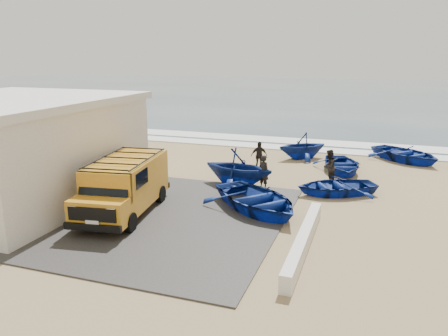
% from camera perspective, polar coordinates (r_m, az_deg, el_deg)
% --- Properties ---
extents(ground, '(160.00, 160.00, 0.00)m').
position_cam_1_polar(ground, '(18.36, -3.78, -4.49)').
color(ground, '#9D835B').
extents(slab, '(12.00, 10.00, 0.05)m').
position_cam_1_polar(slab, '(17.56, -12.39, -5.64)').
color(slab, '#3B3836').
rests_on(slab, ground).
extents(ocean, '(180.00, 88.00, 0.01)m').
position_cam_1_polar(ocean, '(72.53, 13.84, 9.50)').
color(ocean, '#385166').
rests_on(ocean, ground).
extents(surf_line, '(180.00, 1.60, 0.06)m').
position_cam_1_polar(surf_line, '(29.39, 5.32, 2.85)').
color(surf_line, white).
rests_on(surf_line, ground).
extents(surf_wash, '(180.00, 2.20, 0.04)m').
position_cam_1_polar(surf_wash, '(31.78, 6.41, 3.70)').
color(surf_wash, white).
rests_on(surf_wash, ground).
extents(building, '(8.40, 9.40, 4.30)m').
position_cam_1_polar(building, '(20.35, -26.10, 2.25)').
color(building, white).
rests_on(building, ground).
extents(parapet, '(0.35, 6.00, 0.55)m').
position_cam_1_polar(parapet, '(14.29, 10.37, -9.28)').
color(parapet, silver).
rests_on(parapet, ground).
extents(van, '(2.70, 5.34, 2.19)m').
position_cam_1_polar(van, '(17.17, -12.86, -2.08)').
color(van, orange).
rests_on(van, ground).
extents(boat_near_left, '(5.57, 5.44, 0.94)m').
position_cam_1_polar(boat_near_left, '(17.25, 4.26, -4.12)').
color(boat_near_left, navy).
rests_on(boat_near_left, ground).
extents(boat_near_right, '(4.31, 3.89, 0.73)m').
position_cam_1_polar(boat_near_right, '(19.91, 14.39, -2.29)').
color(boat_near_right, navy).
rests_on(boat_near_right, ground).
extents(boat_mid_left, '(3.81, 3.43, 1.78)m').
position_cam_1_polar(boat_mid_left, '(20.44, 1.86, 0.14)').
color(boat_mid_left, navy).
rests_on(boat_mid_left, ground).
extents(boat_mid_right, '(3.52, 4.25, 0.76)m').
position_cam_1_polar(boat_mid_right, '(23.70, 15.05, 0.40)').
color(boat_mid_right, navy).
rests_on(boat_mid_right, ground).
extents(boat_far_left, '(3.92, 3.86, 1.57)m').
position_cam_1_polar(boat_far_left, '(26.19, 10.20, 2.91)').
color(boat_far_left, navy).
rests_on(boat_far_left, ground).
extents(boat_far_right, '(5.16, 5.09, 0.88)m').
position_cam_1_polar(boat_far_right, '(27.28, 22.63, 1.73)').
color(boat_far_right, navy).
rests_on(boat_far_right, ground).
extents(fisherman_front, '(0.69, 0.61, 1.59)m').
position_cam_1_polar(fisherman_front, '(19.97, 5.23, -0.54)').
color(fisherman_front, black).
rests_on(fisherman_front, ground).
extents(fisherman_middle, '(0.83, 0.95, 1.64)m').
position_cam_1_polar(fisherman_middle, '(21.37, 13.53, 0.18)').
color(fisherman_middle, black).
rests_on(fisherman_middle, ground).
extents(fisherman_back, '(0.96, 0.77, 1.53)m').
position_cam_1_polar(fisherman_back, '(23.32, 4.59, 1.61)').
color(fisherman_back, black).
rests_on(fisherman_back, ground).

